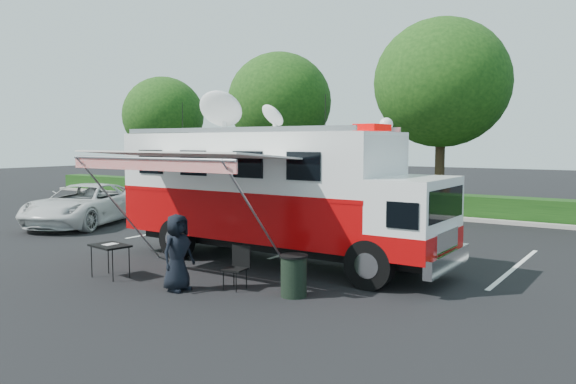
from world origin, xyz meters
name	(u,v)px	position (x,y,z in m)	size (l,w,h in m)	color
ground_plane	(278,263)	(0.00, 0.00, 0.00)	(120.00, 120.00, 0.00)	black
back_border	(466,103)	(1.14, 12.90, 5.00)	(60.00, 6.14, 8.87)	#9E998E
stall_lines	(319,244)	(-0.50, 3.00, 0.00)	(24.12, 5.50, 0.01)	silver
command_truck	(275,192)	(-0.08, 0.00, 1.93)	(9.41, 2.59, 4.52)	black
awning	(181,158)	(-0.92, -2.69, 2.91)	(5.13, 2.65, 3.10)	silver
white_suv	(85,225)	(-10.35, 1.45, 0.00)	(2.69, 5.83, 1.62)	silver
person	(178,290)	(-0.19, -3.58, 0.00)	(0.84, 0.54, 1.71)	black
folding_table	(110,247)	(-2.41, -3.63, 0.76)	(1.04, 0.81, 0.81)	black
folding_chair	(238,263)	(0.80, -2.68, 0.57)	(0.52, 0.55, 0.96)	black
trash_bin	(294,276)	(2.20, -2.54, 0.45)	(0.60, 0.60, 0.90)	black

